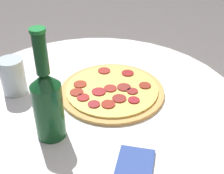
# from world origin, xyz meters

# --- Properties ---
(table) EXTENTS (0.86, 0.86, 0.71)m
(table) POSITION_xyz_m (0.00, 0.00, 0.53)
(table) COLOR white
(table) RESTS_ON ground_plane
(pizza) EXTENTS (0.31, 0.31, 0.02)m
(pizza) POSITION_xyz_m (-0.06, 0.04, 0.72)
(pizza) COLOR tan
(pizza) RESTS_ON table
(beer_bottle) EXTENTS (0.07, 0.07, 0.28)m
(beer_bottle) POSITION_xyz_m (0.16, -0.06, 0.81)
(beer_bottle) COLOR #144C23
(beer_bottle) RESTS_ON table
(drinking_glass) EXTENTS (0.07, 0.07, 0.11)m
(drinking_glass) POSITION_xyz_m (0.02, -0.24, 0.76)
(drinking_glass) COLOR silver
(drinking_glass) RESTS_ON table
(napkin) EXTENTS (0.14, 0.09, 0.01)m
(napkin) POSITION_xyz_m (0.22, 0.17, 0.71)
(napkin) COLOR #334C99
(napkin) RESTS_ON table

